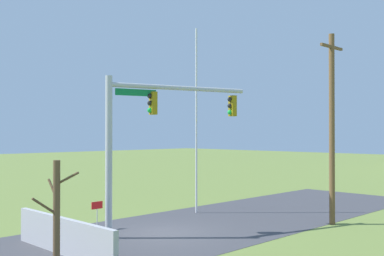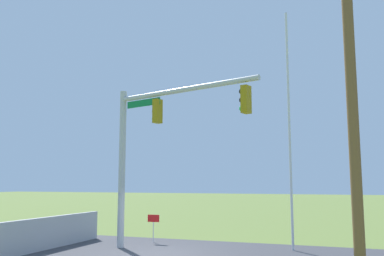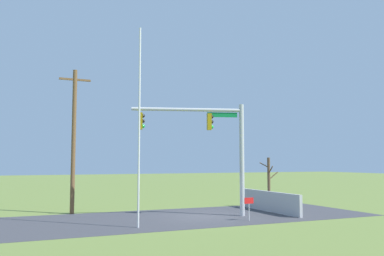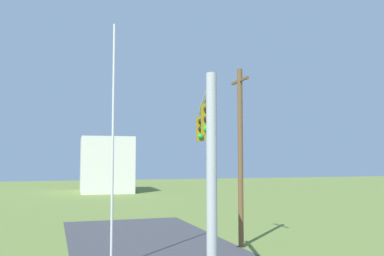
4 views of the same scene
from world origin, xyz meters
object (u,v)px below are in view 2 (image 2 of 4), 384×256
Objects in this scene: open_sign at (153,222)px; signal_mast at (153,135)px; utility_pole at (352,102)px; flagpole at (289,127)px.

signal_mast is at bearing 113.79° from open_sign.
open_sign is at bearing -38.91° from utility_pole.
signal_mast is 5.35× the size of open_sign.
signal_mast is 4.41m from open_sign.
signal_mast is 0.67× the size of flagpole.
flagpole is (-5.09, -2.16, 0.34)m from signal_mast.
flagpole is 1.11× the size of utility_pole.
signal_mast is at bearing -31.23° from utility_pole.
open_sign is (8.32, -6.71, -3.67)m from utility_pole.
flagpole reaches higher than open_sign.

